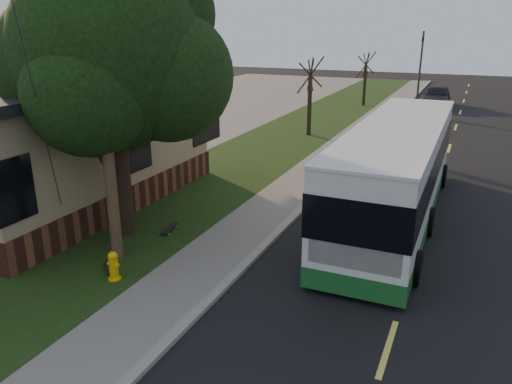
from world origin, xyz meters
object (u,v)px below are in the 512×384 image
fire_hydrant (114,266)px  dumpster (91,163)px  distant_car (436,96)px  traffic_signal (421,62)px  bare_tree_near (310,98)px  skateboard_main (170,229)px  utility_pole (101,85)px  skateboard_spare (109,267)px  transit_bus (397,170)px  bare_tree_far (365,80)px  leafy_tree (114,57)px

fire_hydrant → dumpster: 9.31m
dumpster → distant_car: 27.66m
traffic_signal → bare_tree_near: bearing=-104.0°
distant_car → bare_tree_near: bearing=-111.5°
skateboard_main → dumpster: bearing=149.8°
fire_hydrant → dumpster: (-6.51, 6.65, 0.20)m
utility_pole → skateboard_spare: size_ratio=13.76×
utility_pole → skateboard_spare: bearing=-69.2°
transit_bus → skateboard_spare: (-6.01, -6.66, -1.53)m
fire_hydrant → bare_tree_far: size_ratio=0.18×
transit_bus → skateboard_main: (-5.99, -3.90, -1.52)m
bare_tree_far → traffic_signal: bearing=48.8°
dumpster → bare_tree_far: bearing=75.3°
traffic_signal → skateboard_spare: size_ratio=8.34×
utility_pole → leafy_tree: 1.94m
transit_bus → skateboard_main: bearing=-146.9°
fire_hydrant → skateboard_spare: fire_hydrant is taller
bare_tree_far → dumpster: bare_tree_far is taller
transit_bus → skateboard_main: transit_bus is taller
utility_pole → dumpster: bearing=135.7°
skateboard_spare → distant_car: distant_car is taller
utility_pole → leafy_tree: size_ratio=1.16×
traffic_signal → distant_car: size_ratio=1.15×
utility_pole → bare_tree_near: 17.19m
fire_hydrant → bare_tree_far: bearing=90.8°
bare_tree_near → distant_car: (5.60, 13.94, -1.33)m
traffic_signal → skateboard_main: traffic_signal is taller
leafy_tree → distant_car: size_ratio=1.63×
traffic_signal → utility_pole: bearing=-96.6°
bare_tree_far → skateboard_spare: bare_tree_far is taller
traffic_signal → distant_car: bearing=-52.2°
bare_tree_near → skateboard_main: bare_tree_near is taller
fire_hydrant → dumpster: size_ratio=0.45×
utility_pole → leafy_tree: bearing=117.6°
utility_pole → distant_car: utility_pole is taller
skateboard_spare → dumpster: bearing=133.9°
bare_tree_near → distant_car: size_ratio=0.90×
leafy_tree → distant_car: 30.27m
fire_hydrant → bare_tree_far: bare_tree_far is taller
fire_hydrant → leafy_tree: (-1.57, 2.65, 4.73)m
utility_pole → traffic_signal: 33.26m
fire_hydrant → skateboard_main: 3.18m
bare_tree_near → transit_bus: 12.73m
leafy_tree → bare_tree_near: bearing=87.5°
distant_car → transit_bus: bearing=-87.7°
leafy_tree → dumpster: 7.81m
distant_car → dumpster: bearing=-113.5°
leafy_tree → bare_tree_far: size_ratio=1.94×
transit_bus → skateboard_main: size_ratio=12.69×
distant_car → fire_hydrant: bearing=-98.0°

